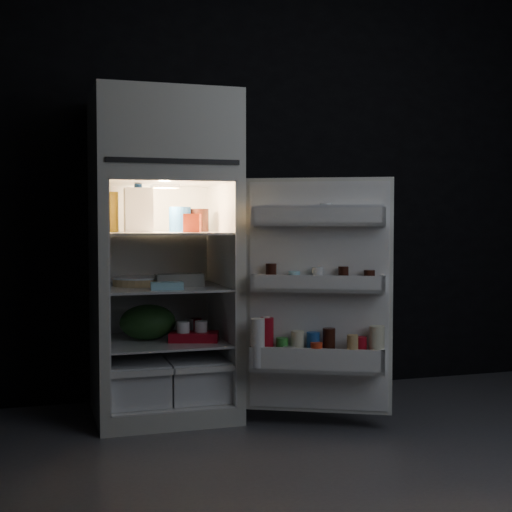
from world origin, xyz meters
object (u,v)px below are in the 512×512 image
object	(u,v)px
fridge_door	(317,301)
egg_carton	(179,280)
refrigerator	(162,245)
milk_jug	(138,210)
yogurt_tray	(194,337)

from	to	relation	value
fridge_door	egg_carton	bearing A→B (deg)	144.73
fridge_door	egg_carton	size ratio (longest dim) A/B	4.67
refrigerator	milk_jug	bearing A→B (deg)	-162.04
fridge_door	egg_carton	world-z (taller)	fridge_door
refrigerator	milk_jug	world-z (taller)	refrigerator
fridge_door	yogurt_tray	distance (m)	0.73
egg_carton	milk_jug	bearing A→B (deg)	165.26
yogurt_tray	refrigerator	bearing A→B (deg)	155.45
egg_carton	yogurt_tray	bearing A→B (deg)	-31.00
refrigerator	egg_carton	bearing A→B (deg)	-50.36
fridge_door	refrigerator	bearing A→B (deg)	142.68
refrigerator	egg_carton	distance (m)	0.23
refrigerator	egg_carton	size ratio (longest dim) A/B	6.81
fridge_door	yogurt_tray	bearing A→B (deg)	144.05
refrigerator	fridge_door	world-z (taller)	refrigerator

